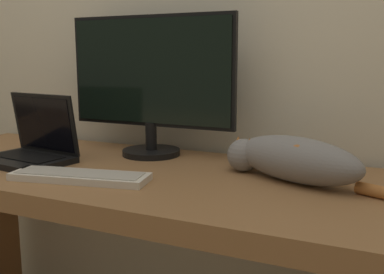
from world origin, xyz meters
TOP-DOWN VIEW (x-y plane):
  - desk at (0.00, 0.34)m, footprint 1.79×0.68m
  - monitor at (-0.06, 0.55)m, footprint 0.63×0.20m
  - laptop at (-0.37, 0.29)m, footprint 0.32×0.25m
  - external_keyboard at (-0.08, 0.17)m, footprint 0.41×0.19m
  - cat at (0.47, 0.41)m, footprint 0.53×0.28m
  - small_toy at (0.31, 0.54)m, footprint 0.06×0.06m

SIDE VIEW (x-z plane):
  - desk at x=0.00m, z-range 0.23..0.98m
  - external_keyboard at x=-0.08m, z-range 0.75..0.77m
  - small_toy at x=0.31m, z-range 0.75..0.81m
  - laptop at x=-0.37m, z-range 0.68..0.90m
  - cat at x=0.47m, z-range 0.75..0.88m
  - monitor at x=-0.06m, z-range 0.76..1.25m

